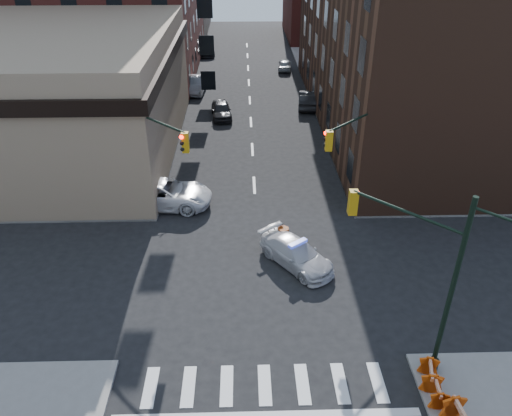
{
  "coord_description": "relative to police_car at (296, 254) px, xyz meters",
  "views": [
    {
      "loc": [
        -0.71,
        -20.16,
        16.05
      ],
      "look_at": [
        -0.07,
        3.21,
        2.2
      ],
      "focal_mm": 35.0,
      "sensor_mm": 36.0,
      "label": 1
    }
  ],
  "objects": [
    {
      "name": "barrel_bank",
      "position": [
        -7.49,
        7.31,
        -0.12
      ],
      "size": [
        0.69,
        0.69,
        1.09
      ],
      "primitive_type": "cylinder",
      "rotation": [
        0.0,
        0.0,
        -0.14
      ],
      "color": "orange",
      "rests_on": "ground"
    },
    {
      "name": "pedestrian_b",
      "position": [
        -13.43,
        7.85,
        0.32
      ],
      "size": [
        0.94,
        0.81,
        1.67
      ],
      "primitive_type": "imported",
      "rotation": [
        0.0,
        0.0,
        -0.23
      ],
      "color": "black",
      "rests_on": "sidewalk_nw"
    },
    {
      "name": "pedestrian_a",
      "position": [
        -11.77,
        5.06,
        0.49
      ],
      "size": [
        0.88,
        0.8,
        2.01
      ],
      "primitive_type": "imported",
      "rotation": [
        0.0,
        0.0,
        -0.57
      ],
      "color": "black",
      "rests_on": "sidewalk_nw"
    },
    {
      "name": "barricade_se_b",
      "position": [
        4.41,
        -8.02,
        -0.07
      ],
      "size": [
        0.85,
        1.29,
        0.89
      ],
      "primitive_type": null,
      "rotation": [
        0.0,
        0.0,
        1.34
      ],
      "color": "#CE3E09",
      "rests_on": "sidewalk_se"
    },
    {
      "name": "sidewalk_ne",
      "position": [
        21.01,
        31.73,
        -0.59
      ],
      "size": [
        34.0,
        54.5,
        0.15
      ],
      "primitive_type": "cube",
      "color": "gray",
      "rests_on": "ground"
    },
    {
      "name": "pedestrian_c",
      "position": [
        -12.17,
        5.23,
        0.26
      ],
      "size": [
        0.99,
        0.68,
        1.57
      ],
      "primitive_type": "imported",
      "rotation": [
        0.0,
        0.0,
        0.36
      ],
      "color": "#1D212C",
      "rests_on": "sidewalk_nw"
    },
    {
      "name": "barrel_road",
      "position": [
        -0.56,
        1.84,
        -0.12
      ],
      "size": [
        0.7,
        0.7,
        1.09
      ],
      "primitive_type": "cylinder",
      "rotation": [
        0.0,
        0.0,
        0.16
      ],
      "color": "orange",
      "rests_on": "ground"
    },
    {
      "name": "tree_ne_far",
      "position": [
        5.51,
        32.98,
        2.82
      ],
      "size": [
        3.0,
        3.0,
        4.85
      ],
      "color": "black",
      "rests_on": "sidewalk_ne"
    },
    {
      "name": "commercial_row_ne",
      "position": [
        11.01,
        21.48,
        6.33
      ],
      "size": [
        14.0,
        34.0,
        14.0
      ],
      "primitive_type": "cube",
      "color": "#45291B",
      "rests_on": "ground"
    },
    {
      "name": "ground",
      "position": [
        -1.99,
        -1.02,
        -0.67
      ],
      "size": [
        140.0,
        140.0,
        0.0
      ],
      "primitive_type": "plane",
      "color": "black",
      "rests_on": "ground"
    },
    {
      "name": "signal_pole_se",
      "position": [
        4.04,
        -6.54,
        3.95
      ],
      "size": [
        5.4,
        5.27,
        8.0
      ],
      "rotation": [
        0.0,
        0.0,
        2.36
      ],
      "color": "black",
      "rests_on": "sidewalk_se"
    },
    {
      "name": "police_car",
      "position": [
        0.0,
        0.0,
        0.0
      ],
      "size": [
        4.25,
        4.81,
        1.34
      ],
      "primitive_type": "imported",
      "rotation": [
        0.0,
        0.0,
        0.64
      ],
      "color": "silver",
      "rests_on": "ground"
    },
    {
      "name": "pickup",
      "position": [
        -7.79,
        6.43,
        0.18
      ],
      "size": [
        6.37,
        3.43,
        1.7
      ],
      "primitive_type": "imported",
      "rotation": [
        0.0,
        0.0,
        1.47
      ],
      "color": "silver",
      "rests_on": "ground"
    },
    {
      "name": "sidewalk_nw",
      "position": [
        -24.99,
        31.73,
        -0.59
      ],
      "size": [
        34.0,
        54.5,
        0.15
      ],
      "primitive_type": "cube",
      "color": "gray",
      "rests_on": "ground"
    },
    {
      "name": "barricade_nw_b",
      "position": [
        -12.01,
        6.98,
        -0.1
      ],
      "size": [
        1.14,
        0.62,
        0.84
      ],
      "primitive_type": null,
      "rotation": [
        0.0,
        0.0,
        -0.06
      ],
      "color": "#C26409",
      "rests_on": "sidewalk_nw"
    },
    {
      "name": "parked_car_wdeep",
      "position": [
        -7.49,
        46.03,
        0.14
      ],
      "size": [
        2.76,
        5.74,
        1.61
      ],
      "primitive_type": "imported",
      "rotation": [
        0.0,
        0.0,
        0.09
      ],
      "color": "black",
      "rests_on": "ground"
    },
    {
      "name": "signal_pole_nw",
      "position": [
        -7.85,
        4.32,
        3.67
      ],
      "size": [
        3.58,
        3.67,
        8.0
      ],
      "rotation": [
        0.0,
        0.0,
        -0.79
      ],
      "color": "black",
      "rests_on": "sidewalk_nw"
    },
    {
      "name": "parked_car_enear",
      "position": [
        3.51,
        24.86,
        0.11
      ],
      "size": [
        2.24,
        4.9,
        1.56
      ],
      "primitive_type": "imported",
      "rotation": [
        0.0,
        0.0,
        3.01
      ],
      "color": "black",
      "rests_on": "ground"
    },
    {
      "name": "barricade_nw_a",
      "position": [
        -11.49,
        6.12,
        -0.07
      ],
      "size": [
        1.29,
        0.8,
        0.91
      ],
      "primitive_type": null,
      "rotation": [
        0.0,
        0.0,
        -0.18
      ],
      "color": "red",
      "rests_on": "sidewalk_nw"
    },
    {
      "name": "parked_car_wnear",
      "position": [
        -4.65,
        22.22,
        0.04
      ],
      "size": [
        2.14,
        4.34,
        1.42
      ],
      "primitive_type": "imported",
      "rotation": [
        0.0,
        0.0,
        0.11
      ],
      "color": "black",
      "rests_on": "ground"
    },
    {
      "name": "tree_ne_near",
      "position": [
        5.51,
        24.98,
        2.82
      ],
      "size": [
        3.0,
        3.0,
        4.85
      ],
      "color": "black",
      "rests_on": "sidewalk_ne"
    },
    {
      "name": "barricade_se_a",
      "position": [
        4.41,
        -8.8,
        -0.11
      ],
      "size": [
        0.64,
        1.14,
        0.82
      ],
      "primitive_type": null,
      "rotation": [
        0.0,
        0.0,
        1.49
      ],
      "color": "#BF4009",
      "rests_on": "sidewalk_se"
    },
    {
      "name": "parked_car_wfar",
      "position": [
        -7.49,
        29.73,
        0.14
      ],
      "size": [
        2.12,
        5.05,
        1.62
      ],
      "primitive_type": "imported",
      "rotation": [
        0.0,
        0.0,
        -0.08
      ],
      "color": "gray",
      "rests_on": "ground"
    },
    {
      "name": "bank_building",
      "position": [
        -18.99,
        15.48,
        3.83
      ],
      "size": [
        22.0,
        22.0,
        9.0
      ],
      "primitive_type": "cube",
      "color": "#887559",
      "rests_on": "ground"
    },
    {
      "name": "parked_car_efar",
      "position": [
        2.35,
        38.05,
        -0.03
      ],
      "size": [
        1.9,
        3.88,
        1.27
      ],
      "primitive_type": "imported",
      "rotation": [
        0.0,
        0.0,
        3.03
      ],
      "color": "#979BA0",
      "rests_on": "ground"
    },
    {
      "name": "signal_pole_ne",
      "position": [
        3.84,
        4.33,
        3.67
      ],
      "size": [
        3.67,
        3.58,
        8.0
      ],
      "rotation": [
        0.0,
        0.0,
        -2.36
      ],
      "color": "black",
      "rests_on": "sidewalk_ne"
    }
  ]
}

